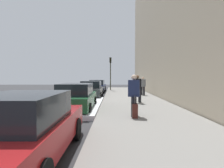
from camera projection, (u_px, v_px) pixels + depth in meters
The scene contains 14 objects.
ground_plane at pixel (93, 98), 15.43m from camera, with size 56.00×56.00×0.00m, color #333335.
sidewalk at pixel (131, 98), 15.41m from camera, with size 28.00×4.60×0.15m, color gray.
building_facade at pixel (163, 11), 15.10m from camera, with size 32.00×0.80×15.00m, color tan.
lane_stripe_centre at pixel (56, 98), 15.44m from camera, with size 28.00×0.14×0.01m, color gold.
snow_bank_curb at pixel (96, 105), 10.93m from camera, with size 7.01×0.56×0.22m, color white.
parked_car_red at pixel (24, 128), 3.85m from camera, with size 4.23×1.92×1.51m.
parked_car_green at pixel (76, 97), 9.68m from camera, with size 4.41×1.93×1.51m.
parked_car_charcoal at pixel (92, 89), 15.85m from camera, with size 4.42×1.91×1.51m.
parked_car_navy at pixel (97, 86), 21.59m from camera, with size 4.56×1.98×1.51m.
pedestrian_black_coat at pixel (137, 88), 11.82m from camera, with size 0.58×0.57×1.85m.
pedestrian_grey_coat at pixel (143, 85), 16.73m from camera, with size 0.53×0.55×1.73m.
pedestrian_navy_coat at pixel (134, 94), 7.78m from camera, with size 0.59×0.54×1.82m.
traffic_light_pole at pixel (110, 68), 23.30m from camera, with size 0.35×0.26×4.29m.
rolling_suitcase at pixel (135, 111), 7.42m from camera, with size 0.34×0.22×0.94m.
Camera 1 is at (-15.36, -1.75, 1.86)m, focal length 28.37 mm.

